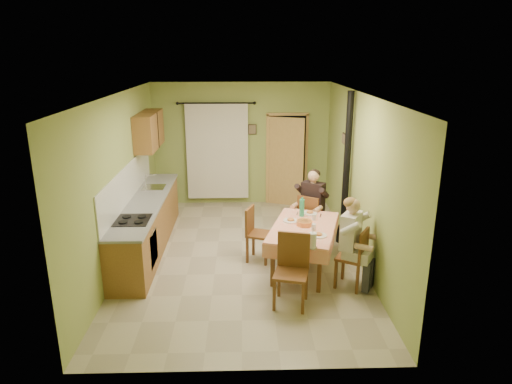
{
  "coord_description": "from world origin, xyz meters",
  "views": [
    {
      "loc": [
        0.03,
        -7.32,
        3.45
      ],
      "look_at": [
        0.25,
        0.1,
        1.15
      ],
      "focal_mm": 32.0,
      "sensor_mm": 36.0,
      "label": 1
    }
  ],
  "objects_px": {
    "chair_near": "(291,285)",
    "chair_right": "(351,269)",
    "chair_far": "(311,229)",
    "man_far": "(312,199)",
    "chair_left": "(259,244)",
    "man_right": "(353,233)",
    "dining_table": "(303,248)",
    "stove_flue": "(345,190)"
  },
  "relations": [
    {
      "from": "dining_table",
      "to": "stove_flue",
      "type": "distance_m",
      "value": 1.58
    },
    {
      "from": "dining_table",
      "to": "chair_left",
      "type": "bearing_deg",
      "value": 168.71
    },
    {
      "from": "chair_near",
      "to": "chair_far",
      "type": "bearing_deg",
      "value": -91.29
    },
    {
      "from": "dining_table",
      "to": "man_far",
      "type": "bearing_deg",
      "value": 91.22
    },
    {
      "from": "chair_left",
      "to": "man_right",
      "type": "relative_size",
      "value": 0.68
    },
    {
      "from": "chair_far",
      "to": "chair_left",
      "type": "bearing_deg",
      "value": -113.03
    },
    {
      "from": "chair_near",
      "to": "dining_table",
      "type": "bearing_deg",
      "value": -91.74
    },
    {
      "from": "chair_left",
      "to": "man_right",
      "type": "bearing_deg",
      "value": 74.67
    },
    {
      "from": "chair_right",
      "to": "chair_far",
      "type": "bearing_deg",
      "value": 44.3
    },
    {
      "from": "chair_right",
      "to": "man_far",
      "type": "distance_m",
      "value": 1.79
    },
    {
      "from": "chair_far",
      "to": "chair_left",
      "type": "relative_size",
      "value": 1.03
    },
    {
      "from": "dining_table",
      "to": "man_far",
      "type": "xyz_separation_m",
      "value": [
        0.29,
        1.05,
        0.5
      ]
    },
    {
      "from": "man_right",
      "to": "chair_right",
      "type": "bearing_deg",
      "value": -90.0
    },
    {
      "from": "dining_table",
      "to": "man_right",
      "type": "distance_m",
      "value": 1.01
    },
    {
      "from": "dining_table",
      "to": "chair_near",
      "type": "xyz_separation_m",
      "value": [
        -0.31,
        -1.07,
        -0.09
      ]
    },
    {
      "from": "chair_right",
      "to": "man_right",
      "type": "height_order",
      "value": "man_right"
    },
    {
      "from": "dining_table",
      "to": "man_far",
      "type": "distance_m",
      "value": 1.2
    },
    {
      "from": "man_far",
      "to": "man_right",
      "type": "relative_size",
      "value": 1.0
    },
    {
      "from": "chair_near",
      "to": "man_right",
      "type": "distance_m",
      "value": 1.22
    },
    {
      "from": "dining_table",
      "to": "stove_flue",
      "type": "relative_size",
      "value": 0.65
    },
    {
      "from": "chair_right",
      "to": "chair_left",
      "type": "xyz_separation_m",
      "value": [
        -1.37,
        0.97,
        -0.0
      ]
    },
    {
      "from": "chair_right",
      "to": "stove_flue",
      "type": "bearing_deg",
      "value": 23.27
    },
    {
      "from": "man_right",
      "to": "man_far",
      "type": "bearing_deg",
      "value": 43.65
    },
    {
      "from": "chair_far",
      "to": "man_far",
      "type": "xyz_separation_m",
      "value": [
        0.01,
        0.01,
        0.59
      ]
    },
    {
      "from": "chair_near",
      "to": "chair_right",
      "type": "distance_m",
      "value": 1.08
    },
    {
      "from": "dining_table",
      "to": "chair_far",
      "type": "xyz_separation_m",
      "value": [
        0.28,
        1.04,
        -0.09
      ]
    },
    {
      "from": "stove_flue",
      "to": "man_far",
      "type": "bearing_deg",
      "value": -173.0
    },
    {
      "from": "chair_near",
      "to": "man_far",
      "type": "xyz_separation_m",
      "value": [
        0.6,
        2.13,
        0.59
      ]
    },
    {
      "from": "chair_right",
      "to": "chair_left",
      "type": "bearing_deg",
      "value": 85.96
    },
    {
      "from": "dining_table",
      "to": "chair_near",
      "type": "relative_size",
      "value": 1.79
    },
    {
      "from": "stove_flue",
      "to": "dining_table",
      "type": "bearing_deg",
      "value": -128.63
    },
    {
      "from": "chair_left",
      "to": "stove_flue",
      "type": "relative_size",
      "value": 0.34
    },
    {
      "from": "chair_near",
      "to": "chair_right",
      "type": "height_order",
      "value": "chair_near"
    },
    {
      "from": "chair_right",
      "to": "chair_left",
      "type": "distance_m",
      "value": 1.68
    },
    {
      "from": "chair_left",
      "to": "man_far",
      "type": "relative_size",
      "value": 0.68
    },
    {
      "from": "chair_left",
      "to": "dining_table",
      "type": "bearing_deg",
      "value": 82.18
    },
    {
      "from": "dining_table",
      "to": "chair_right",
      "type": "bearing_deg",
      "value": -25.56
    },
    {
      "from": "chair_near",
      "to": "chair_left",
      "type": "bearing_deg",
      "value": -60.17
    },
    {
      "from": "man_far",
      "to": "chair_far",
      "type": "bearing_deg",
      "value": -90.0
    },
    {
      "from": "chair_left",
      "to": "man_right",
      "type": "distance_m",
      "value": 1.77
    },
    {
      "from": "chair_near",
      "to": "chair_left",
      "type": "relative_size",
      "value": 1.09
    },
    {
      "from": "dining_table",
      "to": "chair_near",
      "type": "distance_m",
      "value": 1.12
    }
  ]
}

